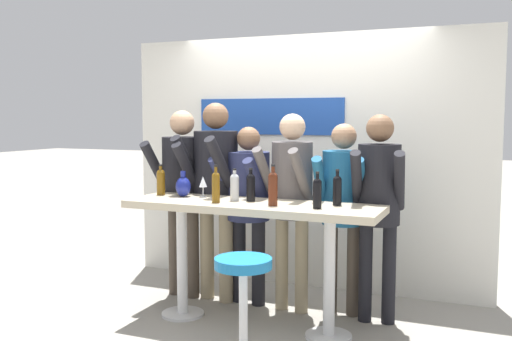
% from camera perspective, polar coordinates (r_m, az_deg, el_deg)
% --- Properties ---
extents(ground_plane, '(40.00, 40.00, 0.00)m').
position_cam_1_polar(ground_plane, '(4.80, -0.43, -15.25)').
color(ground_plane, gray).
extents(back_wall, '(3.67, 0.12, 2.49)m').
position_cam_1_polar(back_wall, '(5.70, 4.56, 0.94)').
color(back_wall, silver).
rests_on(back_wall, ground_plane).
extents(tasting_table, '(2.07, 0.60, 1.01)m').
position_cam_1_polar(tasting_table, '(4.57, -0.44, -5.35)').
color(tasting_table, beige).
rests_on(tasting_table, ground_plane).
extents(bar_stool, '(0.41, 0.41, 0.74)m').
position_cam_1_polar(bar_stool, '(3.96, -1.28, -12.20)').
color(bar_stool, silver).
rests_on(bar_stool, ground_plane).
extents(person_far_left, '(0.50, 0.60, 1.75)m').
position_cam_1_polar(person_far_left, '(5.36, -7.40, -1.17)').
color(person_far_left, '#473D33').
rests_on(person_far_left, ground_plane).
extents(person_left, '(0.54, 0.65, 1.82)m').
position_cam_1_polar(person_left, '(5.19, -4.10, -0.90)').
color(person_left, gray).
rests_on(person_left, ground_plane).
extents(person_center_left, '(0.50, 0.58, 1.60)m').
position_cam_1_polar(person_center_left, '(5.10, -0.80, -2.55)').
color(person_center_left, black).
rests_on(person_center_left, ground_plane).
extents(person_center, '(0.47, 0.58, 1.72)m').
position_cam_1_polar(person_center, '(4.90, 3.57, -1.92)').
color(person_center, gray).
rests_on(person_center, ground_plane).
extents(person_center_right, '(0.45, 0.54, 1.64)m').
position_cam_1_polar(person_center_right, '(4.86, 8.68, -2.70)').
color(person_center_right, '#473D33').
rests_on(person_center_right, ground_plane).
extents(person_right, '(0.45, 0.57, 1.71)m').
position_cam_1_polar(person_right, '(4.71, 12.17, -2.34)').
color(person_right, black).
rests_on(person_right, ground_plane).
extents(wine_bottle_0, '(0.07, 0.07, 0.28)m').
position_cam_1_polar(wine_bottle_0, '(4.43, 8.13, -1.82)').
color(wine_bottle_0, black).
rests_on(wine_bottle_0, tasting_table).
extents(wine_bottle_1, '(0.07, 0.07, 0.32)m').
position_cam_1_polar(wine_bottle_1, '(4.37, 1.71, -1.65)').
color(wine_bottle_1, '#4C1E0F').
rests_on(wine_bottle_1, tasting_table).
extents(wine_bottle_2, '(0.07, 0.07, 0.28)m').
position_cam_1_polar(wine_bottle_2, '(4.27, 6.15, -2.11)').
color(wine_bottle_2, black).
rests_on(wine_bottle_2, tasting_table).
extents(wine_bottle_3, '(0.07, 0.07, 0.26)m').
position_cam_1_polar(wine_bottle_3, '(4.63, -2.15, -1.53)').
color(wine_bottle_3, '#B7BCC1').
rests_on(wine_bottle_3, tasting_table).
extents(wine_bottle_4, '(0.07, 0.07, 0.27)m').
position_cam_1_polar(wine_bottle_4, '(4.60, -0.53, -1.54)').
color(wine_bottle_4, black).
rests_on(wine_bottle_4, tasting_table).
extents(wine_bottle_5, '(0.07, 0.07, 0.27)m').
position_cam_1_polar(wine_bottle_5, '(5.05, -9.50, -1.01)').
color(wine_bottle_5, brown).
rests_on(wine_bottle_5, tasting_table).
extents(wine_bottle_6, '(0.06, 0.06, 0.30)m').
position_cam_1_polar(wine_bottle_6, '(4.54, -4.04, -1.52)').
color(wine_bottle_6, brown).
rests_on(wine_bottle_6, tasting_table).
extents(wine_glass_0, '(0.07, 0.07, 0.18)m').
position_cam_1_polar(wine_glass_0, '(4.86, -5.32, -1.20)').
color(wine_glass_0, silver).
rests_on(wine_glass_0, tasting_table).
extents(decorative_vase, '(0.13, 0.13, 0.22)m').
position_cam_1_polar(decorative_vase, '(4.92, -7.29, -1.58)').
color(decorative_vase, navy).
rests_on(decorative_vase, tasting_table).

